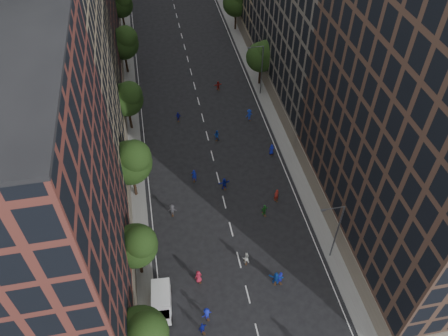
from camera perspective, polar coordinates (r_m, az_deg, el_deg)
name	(u,v)px	position (r m, az deg, el deg)	size (l,w,h in m)	color
ground	(203,120)	(69.74, -2.74, 6.34)	(240.00, 240.00, 0.00)	black
sidewalk_left	(125,100)	(75.47, -12.80, 8.64)	(4.00, 105.00, 0.15)	slate
sidewalk_right	(264,84)	(77.70, 5.29, 10.82)	(4.00, 105.00, 0.15)	slate
bldg_left_a	(25,222)	(39.77, -24.57, -6.39)	(14.00, 22.00, 30.00)	#5D2A23
bldg_left_b	(45,52)	(56.98, -22.32, 13.87)	(14.00, 26.00, 34.00)	#837356
bldg_right_a	(434,109)	(46.65, 25.73, 6.90)	(14.00, 30.00, 36.00)	#452F25
tree_left_0	(142,335)	(41.81, -10.63, -20.60)	(5.20, 5.20, 8.83)	black
tree_left_1	(137,245)	(47.29, -11.32, -9.79)	(4.80, 4.80, 8.21)	black
tree_left_2	(131,161)	(54.64, -12.05, 0.90)	(5.60, 5.60, 9.45)	black
tree_left_3	(127,98)	(65.87, -12.51, 8.92)	(5.00, 5.00, 8.58)	black
tree_left_4	(124,42)	(79.34, -12.97, 15.74)	(5.40, 5.40, 9.08)	black
tree_left_5	(121,4)	(93.91, -13.25, 20.15)	(4.80, 4.80, 8.33)	black
tree_right_a	(262,55)	(74.87, 5.03, 14.44)	(5.00, 5.00, 8.39)	black
tree_right_b	(237,2)	(91.94, 1.70, 20.90)	(5.20, 5.20, 8.83)	black
streetlamp_near	(336,229)	(49.55, 14.39, -7.78)	(2.64, 0.22, 9.06)	#595B60
streetlamp_far	(261,68)	(72.52, 4.80, 12.93)	(2.64, 0.22, 9.06)	#595B60
cargo_van	(161,301)	(48.36, -8.17, -16.87)	(2.38, 4.55, 2.35)	white
skater_1	(280,278)	(50.01, 7.31, -14.02)	(0.69, 0.45, 1.89)	#121894
skater_3	(207,314)	(47.73, -2.27, -18.52)	(1.10, 0.63, 1.70)	#1621B5
skater_4	(203,328)	(47.13, -2.82, -20.16)	(0.96, 0.40, 1.63)	#121A94
skater_5	(276,278)	(49.97, 6.79, -14.11)	(1.68, 0.53, 1.81)	#1443A3
skater_6	(199,277)	(49.83, -3.35, -13.98)	(0.88, 0.57, 1.79)	#AE1D34
skater_7	(276,195)	(57.16, 6.85, -3.55)	(0.71, 0.47, 1.95)	maroon
skater_8	(246,258)	(51.14, 2.88, -11.67)	(0.84, 0.65, 1.73)	silver
skater_9	(172,210)	(55.68, -6.77, -5.48)	(1.10, 0.63, 1.71)	#37363B
skater_10	(264,210)	(55.48, 5.30, -5.51)	(1.04, 0.43, 1.78)	#206D23
skater_11	(224,184)	(58.25, 0.04, -2.08)	(1.62, 0.51, 1.74)	#131F9B
skater_12	(272,150)	(63.45, 6.24, 2.41)	(0.82, 0.54, 1.69)	#141EAA
skater_13	(194,175)	(59.31, -3.92, -0.98)	(0.71, 0.47, 1.95)	#1522AE
skater_14	(217,135)	(65.45, -0.96, 4.28)	(0.81, 0.63, 1.66)	#1644B3
skater_15	(249,115)	(69.20, 3.30, 6.95)	(1.22, 0.70, 1.89)	#1531B2
skater_16	(178,117)	(69.33, -5.99, 6.67)	(0.91, 0.38, 1.56)	#13179D
skater_17	(218,86)	(75.81, -0.77, 10.70)	(1.45, 0.46, 1.57)	maroon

